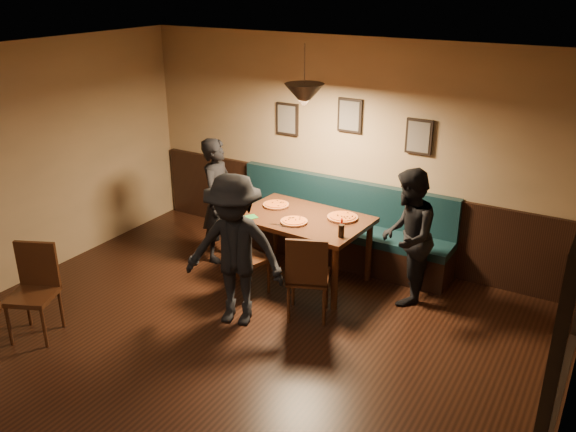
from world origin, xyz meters
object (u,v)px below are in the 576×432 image
Objects in this scene: diner_left at (219,200)px; diner_right at (407,237)px; booth_bench at (337,223)px; soda_glass at (341,231)px; tabasco_bottle at (342,222)px; cafe_chair_far at (32,294)px; diner_front at (234,251)px; chair_near_left at (247,257)px; chair_near_right at (308,275)px; dining_table at (303,248)px.

diner_left reaches higher than diner_right.
soda_glass is at bearing -62.10° from booth_bench.
cafe_chair_far reaches higher than tabasco_bottle.
cafe_chair_far is (-1.60, -1.28, -0.34)m from diner_front.
diner_front is 2.08m from cafe_chair_far.
chair_near_right is at bearing 10.80° from chair_near_left.
dining_table is 3.04m from cafe_chair_far.
diner_left is at bearing -98.40° from diner_right.
dining_table is 1.68× the size of chair_near_left.
diner_right is at bearing 42.65° from chair_near_left.
dining_table is 0.85m from chair_near_right.
cafe_chair_far is at bearing -121.62° from dining_table.
booth_bench is 1.86× the size of diner_left.
tabasco_bottle is (-0.72, -0.18, 0.09)m from diner_right.
booth_bench reaches higher than tabasco_bottle.
diner_front is at bearing -165.40° from cafe_chair_far.
dining_table is 1.28m from diner_front.
diner_left is 1.87m from soda_glass.
diner_left is (-1.32, -0.74, 0.31)m from booth_bench.
diner_left is 15.04× the size of tabasco_bottle.
tabasco_bottle is (0.05, 0.69, 0.37)m from chair_near_right.
chair_near_right is at bearing 24.07° from diner_front.
chair_near_left is 1.83m from diner_right.
diner_front reaches higher than chair_near_left.
cafe_chair_far is at bearing -120.14° from booth_bench.
booth_bench is 1.97× the size of dining_table.
cafe_chair_far is at bearing -164.08° from chair_near_right.
soda_glass is at bearing -107.49° from diner_left.
cafe_chair_far is (-1.75, -2.48, 0.08)m from dining_table.
diner_left is (-0.83, 0.59, 0.35)m from chair_near_left.
diner_front reaches higher than booth_bench.
soda_glass is at bearing 45.32° from chair_near_right.
chair_near_right is at bearing -53.35° from dining_table.
chair_near_right reaches higher than chair_near_left.
soda_glass is at bearing -161.47° from cafe_chair_far.
cafe_chair_far is at bearing -61.34° from diner_right.
chair_near_right is 0.60× the size of diner_front.
chair_near_left is 1.16m from soda_glass.
soda_glass is 3.26m from cafe_chair_far.
chair_near_right is 0.85m from diner_front.
diner_front is at bearing -50.43° from chair_near_left.
chair_near_left is at bearing -110.28° from booth_bench.
diner_front reaches higher than cafe_chair_far.
soda_glass is 1.32× the size of tabasco_bottle.
diner_right is 14.51× the size of tabasco_bottle.
dining_table is 0.92× the size of diner_front.
diner_front is 1.20m from soda_glass.
chair_near_left is 0.58× the size of diner_right.
diner_right is (2.45, 0.19, -0.03)m from diner_left.
cafe_chair_far is (-1.36, -1.86, 0.04)m from chair_near_left.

